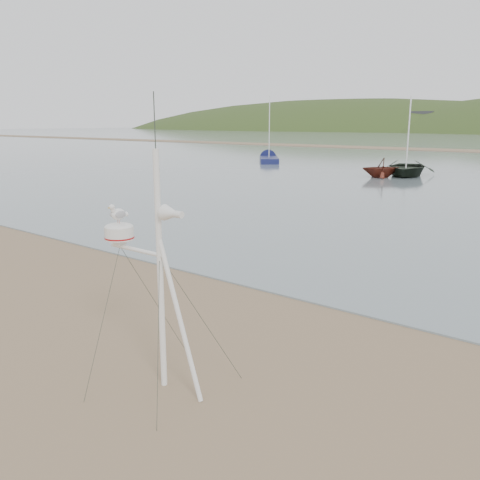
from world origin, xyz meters
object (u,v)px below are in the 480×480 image
Objects in this scene: boat_red at (381,159)px; sailboat_blue_near at (268,158)px; mast_rig at (157,321)px; boat_dark at (408,138)px.

sailboat_blue_near reaches higher than boat_red.
mast_rig is 31.85m from boat_red.
boat_dark is (-8.57, 32.80, 1.74)m from mast_rig.
boat_red is (-9.52, 30.39, 0.32)m from mast_rig.
boat_dark reaches higher than mast_rig.
boat_dark is at bearing 114.94° from boat_red.
sailboat_blue_near reaches higher than mast_rig.
boat_dark is 2.95m from boat_red.
mast_rig is 46.11m from sailboat_blue_near.
sailboat_blue_near is at bearing 145.46° from boat_dark.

